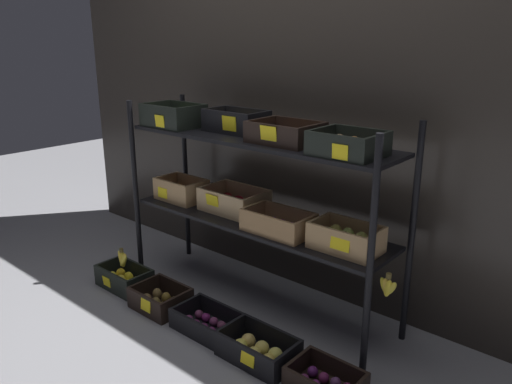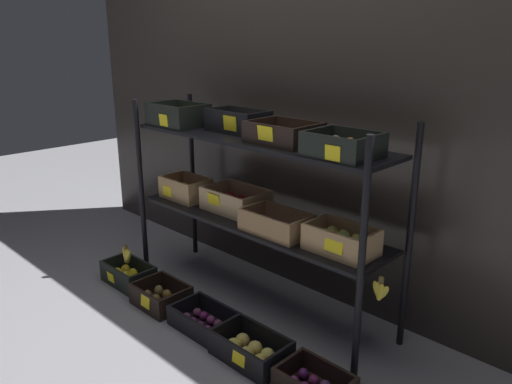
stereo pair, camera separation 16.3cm
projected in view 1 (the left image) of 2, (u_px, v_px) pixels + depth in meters
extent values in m
plane|color=gray|center=(256.00, 302.00, 2.91)|extent=(10.00, 10.00, 0.00)
cube|color=#2D2823|center=(302.00, 100.00, 2.87)|extent=(4.02, 0.12, 2.27)
cylinder|color=black|center=(136.00, 191.00, 3.10)|extent=(0.03, 0.03, 1.12)
cylinder|color=black|center=(370.00, 265.00, 2.10)|extent=(0.03, 0.03, 1.12)
cylinder|color=black|center=(186.00, 178.00, 3.40)|extent=(0.03, 0.03, 1.12)
cylinder|color=black|center=(412.00, 237.00, 2.40)|extent=(0.03, 0.03, 1.12)
cube|color=black|center=(256.00, 222.00, 2.77)|extent=(1.59, 0.38, 0.02)
cube|color=black|center=(256.00, 139.00, 2.63)|extent=(1.59, 0.38, 0.02)
cube|color=tan|center=(182.00, 199.00, 3.11)|extent=(0.30, 0.20, 0.01)
cube|color=tan|center=(170.00, 192.00, 3.02)|extent=(0.30, 0.02, 0.12)
cube|color=tan|center=(193.00, 185.00, 3.16)|extent=(0.30, 0.02, 0.12)
cube|color=tan|center=(166.00, 184.00, 3.18)|extent=(0.02, 0.17, 0.12)
cube|color=tan|center=(197.00, 193.00, 3.00)|extent=(0.02, 0.17, 0.12)
sphere|color=orange|center=(173.00, 192.00, 3.11)|extent=(0.07, 0.07, 0.07)
sphere|color=orange|center=(184.00, 194.00, 3.05)|extent=(0.07, 0.07, 0.07)
sphere|color=orange|center=(179.00, 190.00, 3.14)|extent=(0.07, 0.07, 0.07)
sphere|color=orange|center=(191.00, 193.00, 3.09)|extent=(0.07, 0.07, 0.07)
cube|color=yellow|center=(163.00, 193.00, 3.06)|extent=(0.08, 0.00, 0.06)
cube|color=tan|center=(234.00, 210.00, 2.91)|extent=(0.37, 0.25, 0.01)
cube|color=tan|center=(220.00, 204.00, 2.80)|extent=(0.37, 0.02, 0.12)
cube|color=tan|center=(247.00, 194.00, 2.97)|extent=(0.37, 0.02, 0.12)
cube|color=tan|center=(213.00, 193.00, 3.00)|extent=(0.02, 0.22, 0.12)
cube|color=tan|center=(257.00, 205.00, 2.78)|extent=(0.02, 0.22, 0.12)
sphere|color=red|center=(218.00, 201.00, 2.93)|extent=(0.07, 0.07, 0.07)
sphere|color=red|center=(230.00, 204.00, 2.87)|extent=(0.07, 0.07, 0.07)
sphere|color=red|center=(241.00, 208.00, 2.82)|extent=(0.07, 0.07, 0.07)
sphere|color=red|center=(227.00, 198.00, 2.98)|extent=(0.07, 0.07, 0.07)
sphere|color=red|center=(238.00, 201.00, 2.92)|extent=(0.07, 0.07, 0.07)
sphere|color=red|center=(249.00, 204.00, 2.87)|extent=(0.07, 0.07, 0.07)
cube|color=yellow|center=(212.00, 201.00, 2.83)|extent=(0.09, 0.01, 0.07)
cube|color=#A87F51|center=(278.00, 231.00, 2.59)|extent=(0.36, 0.21, 0.01)
cube|color=#A87F51|center=(266.00, 226.00, 2.50)|extent=(0.36, 0.02, 0.10)
cube|color=#A87F51|center=(289.00, 216.00, 2.64)|extent=(0.36, 0.02, 0.10)
cube|color=#A87F51|center=(253.00, 213.00, 2.68)|extent=(0.02, 0.18, 0.10)
cube|color=#A87F51|center=(306.00, 229.00, 2.47)|extent=(0.02, 0.18, 0.10)
sphere|color=#5B2255|center=(258.00, 222.00, 2.63)|extent=(0.05, 0.05, 0.05)
sphere|color=#551E4F|center=(266.00, 225.00, 2.59)|extent=(0.05, 0.05, 0.05)
sphere|color=#541D4B|center=(274.00, 227.00, 2.56)|extent=(0.05, 0.05, 0.05)
sphere|color=#612B55|center=(283.00, 230.00, 2.52)|extent=(0.05, 0.05, 0.05)
sphere|color=#641F47|center=(292.00, 233.00, 2.49)|extent=(0.05, 0.05, 0.05)
sphere|color=#571D4F|center=(265.00, 219.00, 2.67)|extent=(0.05, 0.05, 0.05)
sphere|color=#572E55|center=(273.00, 221.00, 2.64)|extent=(0.05, 0.05, 0.05)
sphere|color=#57175E|center=(282.00, 224.00, 2.60)|extent=(0.05, 0.05, 0.05)
sphere|color=#582550|center=(291.00, 226.00, 2.57)|extent=(0.05, 0.05, 0.05)
sphere|color=#5F1F5C|center=(300.00, 229.00, 2.54)|extent=(0.05, 0.05, 0.05)
cube|color=tan|center=(345.00, 248.00, 2.37)|extent=(0.33, 0.20, 0.01)
cube|color=tan|center=(335.00, 242.00, 2.29)|extent=(0.33, 0.02, 0.12)
cube|color=tan|center=(356.00, 231.00, 2.42)|extent=(0.33, 0.02, 0.12)
cube|color=tan|center=(318.00, 228.00, 2.45)|extent=(0.02, 0.17, 0.12)
cube|color=tan|center=(376.00, 245.00, 2.26)|extent=(0.02, 0.17, 0.12)
ellipsoid|color=#A5B44E|center=(329.00, 236.00, 2.39)|extent=(0.07, 0.07, 0.09)
ellipsoid|color=tan|center=(343.00, 240.00, 2.34)|extent=(0.07, 0.07, 0.09)
ellipsoid|color=gold|center=(357.00, 244.00, 2.30)|extent=(0.07, 0.07, 0.09)
ellipsoid|color=gold|center=(336.00, 233.00, 2.42)|extent=(0.07, 0.07, 0.09)
ellipsoid|color=#A7BF51|center=(348.00, 237.00, 2.38)|extent=(0.07, 0.07, 0.09)
ellipsoid|color=#BAC053|center=(361.00, 241.00, 2.33)|extent=(0.07, 0.07, 0.09)
cube|color=yellow|center=(340.00, 244.00, 2.26)|extent=(0.10, 0.01, 0.06)
cube|color=black|center=(174.00, 125.00, 2.95)|extent=(0.34, 0.24, 0.01)
cube|color=black|center=(158.00, 116.00, 2.85)|extent=(0.34, 0.02, 0.12)
cube|color=black|center=(188.00, 112.00, 3.02)|extent=(0.34, 0.02, 0.12)
cube|color=black|center=(156.00, 111.00, 3.03)|extent=(0.02, 0.21, 0.12)
cube|color=black|center=(192.00, 117.00, 2.83)|extent=(0.02, 0.21, 0.12)
sphere|color=#86B540|center=(160.00, 118.00, 2.96)|extent=(0.07, 0.07, 0.07)
sphere|color=#86BA3D|center=(169.00, 119.00, 2.92)|extent=(0.07, 0.07, 0.07)
sphere|color=#82B13F|center=(178.00, 120.00, 2.86)|extent=(0.07, 0.07, 0.07)
sphere|color=#8CC643|center=(171.00, 116.00, 3.02)|extent=(0.07, 0.07, 0.07)
sphere|color=#91C03E|center=(178.00, 117.00, 2.97)|extent=(0.07, 0.07, 0.07)
sphere|color=#8CC039|center=(187.00, 119.00, 2.92)|extent=(0.07, 0.07, 0.07)
cube|color=yellow|center=(160.00, 121.00, 2.84)|extent=(0.08, 0.01, 0.07)
cube|color=black|center=(236.00, 131.00, 2.77)|extent=(0.35, 0.20, 0.01)
cube|color=black|center=(224.00, 122.00, 2.69)|extent=(0.35, 0.02, 0.11)
cube|color=black|center=(247.00, 118.00, 2.82)|extent=(0.35, 0.02, 0.11)
cube|color=black|center=(215.00, 117.00, 2.86)|extent=(0.02, 0.17, 0.11)
cube|color=black|center=(259.00, 123.00, 2.65)|extent=(0.02, 0.17, 0.11)
sphere|color=#DBC051|center=(222.00, 122.00, 2.79)|extent=(0.07, 0.07, 0.07)
sphere|color=gold|center=(233.00, 124.00, 2.75)|extent=(0.07, 0.07, 0.07)
sphere|color=yellow|center=(245.00, 125.00, 2.70)|extent=(0.07, 0.07, 0.07)
sphere|color=#E4C651|center=(229.00, 121.00, 2.83)|extent=(0.07, 0.07, 0.07)
sphere|color=#E5B54B|center=(239.00, 123.00, 2.78)|extent=(0.07, 0.07, 0.07)
sphere|color=gold|center=(250.00, 124.00, 2.73)|extent=(0.07, 0.07, 0.07)
cube|color=yellow|center=(229.00, 124.00, 2.65)|extent=(0.10, 0.01, 0.08)
cube|color=black|center=(285.00, 142.00, 2.49)|extent=(0.34, 0.26, 0.01)
cube|color=black|center=(270.00, 134.00, 2.39)|extent=(0.34, 0.02, 0.10)
cube|color=black|center=(300.00, 128.00, 2.56)|extent=(0.34, 0.02, 0.10)
cube|color=black|center=(261.00, 127.00, 2.57)|extent=(0.02, 0.22, 0.10)
cube|color=black|center=(312.00, 135.00, 2.37)|extent=(0.02, 0.22, 0.10)
sphere|color=orange|center=(268.00, 134.00, 2.50)|extent=(0.06, 0.06, 0.06)
sphere|color=orange|center=(281.00, 136.00, 2.44)|extent=(0.06, 0.06, 0.06)
sphere|color=orange|center=(293.00, 138.00, 2.40)|extent=(0.06, 0.06, 0.06)
sphere|color=orange|center=(278.00, 131.00, 2.56)|extent=(0.06, 0.06, 0.06)
sphere|color=orange|center=(290.00, 133.00, 2.50)|extent=(0.06, 0.06, 0.06)
sphere|color=orange|center=(304.00, 135.00, 2.46)|extent=(0.06, 0.06, 0.06)
cube|color=yellow|center=(268.00, 134.00, 2.38)|extent=(0.10, 0.01, 0.08)
cube|color=black|center=(348.00, 154.00, 2.23)|extent=(0.30, 0.25, 0.01)
cube|color=black|center=(334.00, 146.00, 2.12)|extent=(0.30, 0.02, 0.10)
cube|color=black|center=(362.00, 138.00, 2.30)|extent=(0.30, 0.02, 0.10)
cube|color=black|center=(321.00, 138.00, 2.30)|extent=(0.02, 0.22, 0.10)
cube|color=black|center=(378.00, 146.00, 2.12)|extent=(0.02, 0.22, 0.10)
ellipsoid|color=brown|center=(330.00, 144.00, 2.23)|extent=(0.05, 0.05, 0.07)
ellipsoid|color=brown|center=(342.00, 146.00, 2.19)|extent=(0.05, 0.05, 0.07)
ellipsoid|color=brown|center=(357.00, 149.00, 2.14)|extent=(0.05, 0.05, 0.07)
ellipsoid|color=brown|center=(339.00, 141.00, 2.29)|extent=(0.05, 0.05, 0.07)
ellipsoid|color=brown|center=(354.00, 144.00, 2.25)|extent=(0.05, 0.05, 0.07)
ellipsoid|color=brown|center=(367.00, 146.00, 2.20)|extent=(0.05, 0.05, 0.07)
cube|color=yellow|center=(340.00, 152.00, 2.10)|extent=(0.08, 0.01, 0.07)
cylinder|color=brown|center=(389.00, 276.00, 2.17)|extent=(0.02, 0.02, 0.02)
ellipsoid|color=yellow|center=(385.00, 287.00, 2.19)|extent=(0.07, 0.03, 0.09)
ellipsoid|color=yellow|center=(386.00, 287.00, 2.18)|extent=(0.04, 0.03, 0.09)
ellipsoid|color=yellow|center=(388.00, 288.00, 2.17)|extent=(0.05, 0.03, 0.09)
ellipsoid|color=yellow|center=(391.00, 289.00, 2.17)|extent=(0.07, 0.03, 0.09)
cube|color=black|center=(125.00, 286.00, 3.09)|extent=(0.34, 0.20, 0.01)
cube|color=black|center=(111.00, 282.00, 3.00)|extent=(0.34, 0.02, 0.12)
cube|color=black|center=(137.00, 271.00, 3.13)|extent=(0.34, 0.02, 0.12)
cube|color=black|center=(109.00, 269.00, 3.17)|extent=(0.02, 0.17, 0.12)
cube|color=black|center=(141.00, 285.00, 2.96)|extent=(0.02, 0.17, 0.12)
ellipsoid|color=yellow|center=(113.00, 277.00, 3.10)|extent=(0.06, 0.06, 0.08)
ellipsoid|color=yellow|center=(121.00, 281.00, 3.06)|extent=(0.06, 0.06, 0.08)
ellipsoid|color=yellow|center=(128.00, 285.00, 3.00)|extent=(0.06, 0.06, 0.08)
ellipsoid|color=yellow|center=(121.00, 274.00, 3.14)|extent=(0.06, 0.06, 0.08)
ellipsoid|color=yellow|center=(129.00, 278.00, 3.09)|extent=(0.06, 0.06, 0.08)
ellipsoid|color=yellow|center=(137.00, 282.00, 3.04)|extent=(0.06, 0.06, 0.08)
cube|color=yellow|center=(107.00, 282.00, 3.02)|extent=(0.07, 0.01, 0.06)
cube|color=black|center=(161.00, 307.00, 2.85)|extent=(0.30, 0.24, 0.01)
cube|color=black|center=(144.00, 305.00, 2.75)|extent=(0.30, 0.02, 0.11)
cube|color=black|center=(176.00, 290.00, 2.91)|extent=(0.30, 0.02, 0.11)
cube|color=black|center=(145.00, 289.00, 2.92)|extent=(0.02, 0.21, 0.11)
cube|color=black|center=(177.00, 305.00, 2.74)|extent=(0.02, 0.21, 0.11)
ellipsoid|color=brown|center=(147.00, 299.00, 2.85)|extent=(0.05, 0.05, 0.07)
ellipsoid|color=brown|center=(156.00, 303.00, 2.81)|extent=(0.05, 0.05, 0.07)
ellipsoid|color=brown|center=(163.00, 308.00, 2.76)|extent=(0.05, 0.05, 0.07)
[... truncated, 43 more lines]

